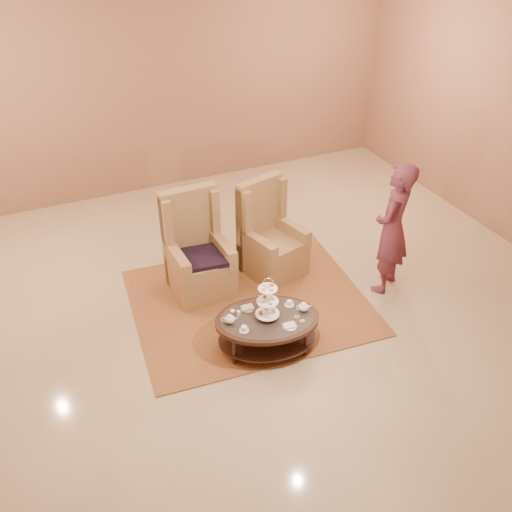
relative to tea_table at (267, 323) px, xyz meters
name	(u,v)px	position (x,y,z in m)	size (l,w,h in m)	color
ground	(265,321)	(0.17, 0.41, -0.35)	(8.00, 8.00, 0.00)	#BBAC8B
ceiling	(265,321)	(0.17, 0.41, -0.35)	(8.00, 8.00, 0.02)	silver
wall_back	(158,83)	(0.17, 4.41, 1.40)	(8.00, 0.04, 3.50)	#9C6E55
rug	(249,302)	(0.14, 0.83, -0.34)	(3.00, 2.57, 0.02)	#A4713A
tea_table	(267,323)	(0.00, 0.00, 0.00)	(1.31, 1.06, 0.96)	black
armchair_left	(197,258)	(-0.32, 1.39, 0.10)	(0.74, 0.77, 1.33)	#A27C4C
armchair_right	(269,242)	(0.67, 1.38, 0.08)	(0.85, 0.87, 1.28)	#A27C4C
person	(392,229)	(1.88, 0.42, 0.51)	(0.75, 0.70, 1.73)	#5F2939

